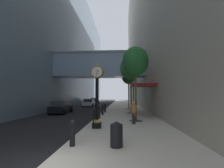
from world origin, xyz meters
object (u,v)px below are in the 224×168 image
bollard_third (94,116)px  car_blue_far (95,101)px  pedestrian_walking (134,112)px  car_white_near (89,103)px  bollard_nearest (72,132)px  bollard_fourth (99,112)px  bollard_sixth (105,108)px  car_black_mid (61,107)px  street_tree_mid_near (131,68)px  street_tree_near (135,62)px  trash_bin (116,134)px  bollard_fifth (102,110)px  street_tree_mid_far (129,76)px  street_clock (97,92)px

bollard_third → car_blue_far: 31.73m
pedestrian_walking → car_white_near: (-7.52, 20.67, -0.26)m
bollard_nearest → bollard_fourth: 8.08m
car_blue_far → car_white_near: bearing=-86.6°
bollard_sixth → car_black_mid: car_black_mid is taller
bollard_nearest → street_tree_mid_near: size_ratio=0.16×
street_tree_near → bollard_fourth: bearing=158.5°
car_black_mid → car_blue_far: size_ratio=1.01×
bollard_nearest → street_tree_mid_near: (3.27, 12.96, 4.93)m
bollard_nearest → pedestrian_walking: size_ratio=0.65×
street_tree_near → trash_bin: bearing=-101.8°
bollard_fifth → bollard_sixth: size_ratio=1.00×
street_tree_near → trash_bin: (-1.41, -6.79, -4.43)m
bollard_sixth → trash_bin: (1.85, -13.46, -0.04)m
bollard_fourth → street_tree_near: bearing=-21.5°
street_tree_mid_far → car_white_near: street_tree_mid_far is taller
car_black_mid → car_blue_far: (0.34, 23.64, 0.04)m
pedestrian_walking → trash_bin: bearing=-102.0°
street_tree_near → trash_bin: 8.23m
street_clock → street_tree_mid_near: 10.10m
street_tree_mid_far → car_white_near: bearing=138.6°
street_tree_near → street_tree_mid_near: 6.18m
bollard_fifth → car_black_mid: size_ratio=0.26×
street_tree_mid_near → bollard_fourth: bearing=-123.8°
bollard_nearest → bollard_sixth: same height
pedestrian_walking → street_tree_near: bearing=79.0°
street_clock → bollard_fifth: bearing=93.7°
bollard_third → pedestrian_walking: pedestrian_walking is taller
bollard_third → trash_bin: bollard_third is taller
street_tree_mid_near → car_blue_far: size_ratio=1.70×
bollard_fifth → street_tree_mid_far: (3.27, 8.34, 4.63)m
bollard_third → bollard_fourth: 2.69m
street_tree_mid_near → pedestrian_walking: size_ratio=4.16×
bollard_sixth → street_tree_mid_far: 8.00m
bollard_third → car_blue_far: (-5.18, 31.31, 0.09)m
street_tree_mid_near → trash_bin: size_ratio=6.73×
bollard_third → trash_bin: size_ratio=1.05×
street_tree_mid_near → car_black_mid: bearing=179.3°
pedestrian_walking → car_blue_far: pedestrian_walking is taller
bollard_fourth → street_tree_mid_far: size_ratio=0.17×
street_clock → street_tree_mid_near: size_ratio=0.60×
street_tree_mid_near → car_white_near: bearing=120.9°
bollard_fifth → street_clock: bearing=-86.3°
bollard_third → bollard_fifth: 5.39m
pedestrian_walking → car_white_near: bearing=110.0°
bollard_fourth → car_white_near: size_ratio=0.24×
street_clock → car_black_mid: size_ratio=1.02×
street_tree_mid_near → pedestrian_walking: bearing=-92.1°
street_clock → bollard_fourth: 4.66m
bollard_third → bollard_fourth: bearing=90.0°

